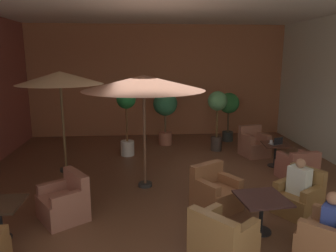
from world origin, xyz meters
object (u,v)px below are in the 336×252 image
object	(u,v)px
patio_umbrella_tall_red	(60,79)
iced_drink_cup	(271,142)
potted_tree_mid_right	(126,114)
patron_blue_shirt	(332,215)
armchair_mid_center_north	(332,240)
potted_tree_mid_left	(229,107)
armchair_mid_center_south	(215,193)
armchair_mid_center_east	(299,198)
open_laptop	(277,143)
armchair_mid_center_west	(222,241)
potted_tree_left_corner	(165,109)
armchair_front_right_east	(65,203)
cafe_table_mid_center	(262,204)
armchair_front_left_north	(254,145)
armchair_front_left_east	(297,168)
cafe_table_front_left	(276,149)
patron_by_window	(299,179)
patio_umbrella_center_beige	(144,83)
potted_tree_right_corner	(217,109)

from	to	relation	value
patio_umbrella_tall_red	iced_drink_cup	distance (m)	5.76
potted_tree_mid_right	patron_blue_shirt	bearing A→B (deg)	-59.32
armchair_mid_center_north	potted_tree_mid_left	bearing A→B (deg)	87.78
potted_tree_mid_right	armchair_mid_center_south	bearing A→B (deg)	-62.84
armchair_mid_center_north	potted_tree_mid_right	xyz separation A→B (m)	(-3.23, 5.42, 0.99)
armchair_mid_center_east	open_laptop	xyz separation A→B (m)	(0.66, 2.64, 0.37)
armchair_mid_center_west	potted_tree_left_corner	size ratio (longest dim) A/B	0.60
armchair_front_right_east	cafe_table_mid_center	bearing A→B (deg)	-12.35
armchair_front_left_north	patron_blue_shirt	distance (m)	5.11
armchair_front_left_east	open_laptop	bearing A→B (deg)	97.93
patio_umbrella_tall_red	potted_tree_mid_right	distance (m)	2.30
armchair_front_left_north	potted_tree_mid_left	xyz separation A→B (m)	(-0.33, 1.76, 0.88)
armchair_mid_center_north	patio_umbrella_tall_red	size ratio (longest dim) A/B	0.42
armchair_mid_center_south	potted_tree_left_corner	size ratio (longest dim) A/B	0.59
armchair_mid_center_south	potted_tree_left_corner	xyz separation A→B (m)	(-0.63, 4.81, 0.92)
armchair_mid_center_north	iced_drink_cup	bearing A→B (deg)	80.23
potted_tree_mid_right	iced_drink_cup	world-z (taller)	potted_tree_mid_right
armchair_mid_center_west	patio_umbrella_tall_red	size ratio (longest dim) A/B	0.42
cafe_table_front_left	patron_blue_shirt	world-z (taller)	patron_blue_shirt
armchair_mid_center_west	patron_by_window	bearing A→B (deg)	35.65
armchair_mid_center_south	armchair_mid_center_east	bearing A→B (deg)	-13.71
armchair_front_left_north	patron_blue_shirt	size ratio (longest dim) A/B	1.39
cafe_table_front_left	potted_tree_mid_left	distance (m)	2.92
armchair_mid_center_north	patio_umbrella_center_beige	xyz separation A→B (m)	(-2.72, 2.98, 2.09)
patio_umbrella_tall_red	patron_blue_shirt	world-z (taller)	patio_umbrella_tall_red
armchair_mid_center_north	potted_tree_left_corner	world-z (taller)	potted_tree_left_corner
armchair_mid_center_east	patio_umbrella_center_beige	xyz separation A→B (m)	(-2.90, 1.58, 2.07)
cafe_table_mid_center	potted_tree_mid_left	bearing A→B (deg)	80.22
patron_by_window	iced_drink_cup	distance (m)	2.76
patio_umbrella_tall_red	potted_tree_mid_left	bearing A→B (deg)	28.06
potted_tree_mid_left	potted_tree_mid_right	xyz separation A→B (m)	(-3.50, -1.43, 0.08)
cafe_table_front_left	potted_tree_right_corner	xyz separation A→B (m)	(-1.26, 1.62, 0.85)
armchair_mid_center_west	potted_tree_mid_right	size ratio (longest dim) A/B	0.54
armchair_mid_center_south	potted_tree_mid_right	bearing A→B (deg)	117.16
cafe_table_front_left	patio_umbrella_center_beige	size ratio (longest dim) A/B	0.27
cafe_table_mid_center	patron_blue_shirt	world-z (taller)	patron_blue_shirt
armchair_front_left_north	armchair_front_left_east	distance (m)	2.07
potted_tree_left_corner	potted_tree_mid_right	size ratio (longest dim) A/B	0.90
armchair_front_right_east	armchair_mid_center_west	bearing A→B (deg)	-29.50
armchair_front_left_east	patio_umbrella_tall_red	distance (m)	6.24
iced_drink_cup	cafe_table_mid_center	bearing A→B (deg)	-114.36
armchair_front_left_east	armchair_mid_center_north	bearing A→B (deg)	-107.64
armchair_mid_center_south	open_laptop	xyz separation A→B (m)	(2.19, 2.26, 0.37)
cafe_table_front_left	potted_tree_left_corner	world-z (taller)	potted_tree_left_corner
potted_tree_mid_right	armchair_mid_center_west	bearing A→B (deg)	-73.32
cafe_table_front_left	armchair_mid_center_west	distance (m)	4.70
armchair_front_right_east	potted_tree_right_corner	world-z (taller)	potted_tree_right_corner
cafe_table_front_left	potted_tree_left_corner	bearing A→B (deg)	138.64
potted_tree_right_corner	armchair_front_left_east	bearing A→B (deg)	-62.39
cafe_table_mid_center	armchair_mid_center_west	size ratio (longest dim) A/B	0.79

